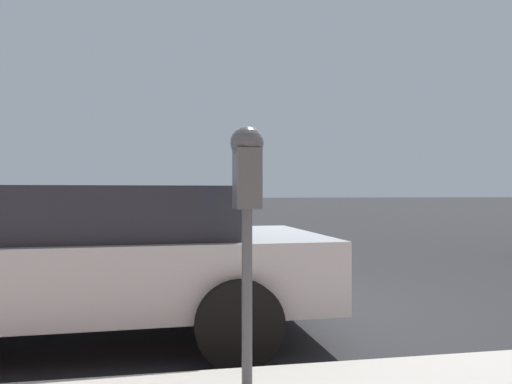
% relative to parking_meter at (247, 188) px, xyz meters
% --- Properties ---
extents(ground_plane, '(220.00, 220.00, 0.00)m').
position_rel_parking_meter_xyz_m(ground_plane, '(2.51, -0.79, -1.28)').
color(ground_plane, '#2B2B2D').
extents(parking_meter, '(0.21, 0.19, 1.47)m').
position_rel_parking_meter_xyz_m(parking_meter, '(0.00, 0.00, 0.00)').
color(parking_meter, '#4C5156').
rests_on(parking_meter, sidewalk).
extents(car_silver, '(2.22, 4.60, 1.31)m').
position_rel_parking_meter_xyz_m(car_silver, '(1.65, 1.32, -0.57)').
color(car_silver, '#B7BABF').
rests_on(car_silver, ground_plane).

